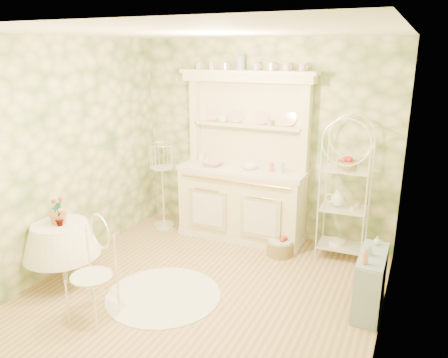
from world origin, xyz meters
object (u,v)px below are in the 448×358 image
at_px(kitchen_dresser, 242,158).
at_px(floor_basket, 280,246).
at_px(round_table, 63,255).
at_px(birdcage_stand, 163,184).
at_px(side_shelf, 370,283).
at_px(cafe_chair, 91,272).
at_px(bakers_rack, 345,188).

height_order(kitchen_dresser, floor_basket, kitchen_dresser).
distance_m(round_table, birdcage_stand, 1.91).
xyz_separation_m(side_shelf, cafe_chair, (-2.43, -1.27, 0.20)).
height_order(kitchen_dresser, round_table, kitchen_dresser).
bearing_deg(round_table, cafe_chair, -27.38).
bearing_deg(birdcage_stand, bakers_rack, 2.17).
height_order(bakers_rack, cafe_chair, bakers_rack).
height_order(kitchen_dresser, birdcage_stand, kitchen_dresser).
xyz_separation_m(cafe_chair, floor_basket, (1.24, 2.08, -0.38)).
xyz_separation_m(kitchen_dresser, cafe_chair, (-0.57, -2.40, -0.65)).
relative_size(bakers_rack, cafe_chair, 1.84).
bearing_deg(side_shelf, bakers_rack, 114.46).
distance_m(kitchen_dresser, round_table, 2.54).
xyz_separation_m(bakers_rack, cafe_chair, (-1.95, -2.37, -0.42)).
xyz_separation_m(cafe_chair, birdcage_stand, (-0.63, 2.28, 0.17)).
xyz_separation_m(side_shelf, round_table, (-3.20, -0.88, 0.04)).
xyz_separation_m(bakers_rack, floor_basket, (-0.71, -0.29, -0.79)).
height_order(cafe_chair, birdcage_stand, birdcage_stand).
relative_size(bakers_rack, birdcage_stand, 1.37).
relative_size(round_table, cafe_chair, 0.67).
distance_m(bakers_rack, round_table, 3.41).
xyz_separation_m(round_table, cafe_chair, (0.77, -0.40, 0.16)).
bearing_deg(birdcage_stand, kitchen_dresser, 6.07).
bearing_deg(side_shelf, kitchen_dresser, 149.48).
bearing_deg(round_table, kitchen_dresser, 56.32).
height_order(round_table, cafe_chair, cafe_chair).
xyz_separation_m(round_table, birdcage_stand, (0.14, 1.88, 0.33)).
height_order(bakers_rack, side_shelf, bakers_rack).
distance_m(kitchen_dresser, floor_basket, 1.26).
height_order(side_shelf, cafe_chair, cafe_chair).
bearing_deg(bakers_rack, kitchen_dresser, 176.64).
bearing_deg(round_table, birdcage_stand, 85.85).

